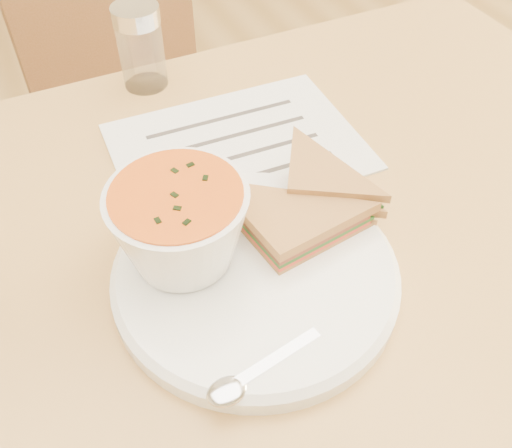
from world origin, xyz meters
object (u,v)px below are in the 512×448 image
soup_bowl (181,229)px  condiment_shaker (141,47)px  plate (256,275)px  dining_table (258,421)px  chair_far (162,160)px

soup_bowl → condiment_shaker: condiment_shaker is taller
plate → condiment_shaker: 0.34m
soup_bowl → plate: bearing=-35.1°
dining_table → plate: 0.38m
chair_far → plate: (-0.07, -0.60, 0.36)m
plate → soup_bowl: soup_bowl is taller
dining_table → chair_far: 0.57m
condiment_shaker → dining_table: bearing=-88.2°
chair_far → soup_bowl: size_ratio=6.81×
chair_far → soup_bowl: 0.71m
soup_bowl → dining_table: bearing=-4.0°
dining_table → condiment_shaker: condiment_shaker is taller
soup_bowl → chair_far: bearing=77.4°
chair_far → plate: chair_far is taller
dining_table → chair_far: bearing=84.4°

